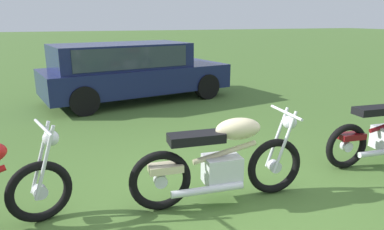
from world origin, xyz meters
name	(u,v)px	position (x,y,z in m)	size (l,w,h in m)	color
ground_plane	(236,208)	(0.00, 0.00, 0.00)	(120.00, 120.00, 0.00)	#476B2D
motorcycle_cream	(222,161)	(-0.07, 0.21, 0.49)	(2.03, 0.64, 1.02)	black
car_navy	(129,68)	(-0.03, 5.62, 0.84)	(4.79, 2.57, 1.43)	#161E4C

